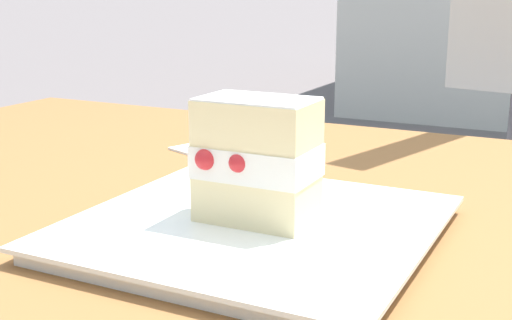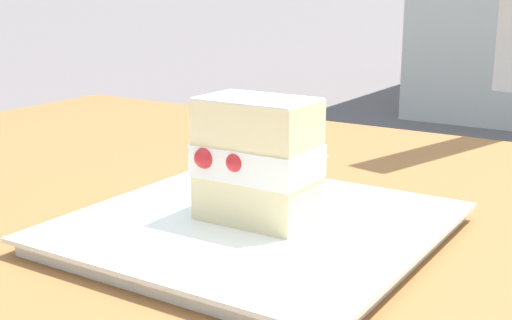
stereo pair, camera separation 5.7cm
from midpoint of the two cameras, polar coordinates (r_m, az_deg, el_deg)
The scene contains 3 objects.
dessert_plate at distance 0.59m, azimuth -2.79°, elevation -5.67°, with size 0.29×0.29×0.02m.
cake_slice at distance 0.57m, azimuth -2.80°, elevation -0.02°, with size 0.10×0.08×0.10m.
paper_napkin at distance 0.89m, azimuth -3.60°, elevation 0.66°, with size 0.17×0.15×0.00m.
Camera 1 is at (-0.14, 0.56, 0.99)m, focal length 48.59 mm.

